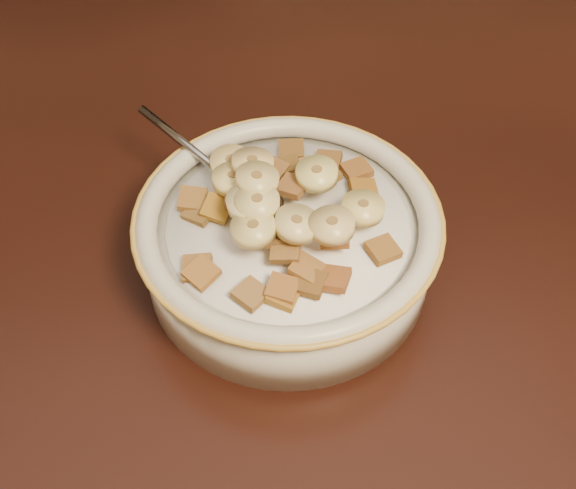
{
  "coord_description": "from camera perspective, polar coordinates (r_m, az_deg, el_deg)",
  "views": [
    {
      "loc": [
        -0.0,
        -0.42,
        1.19
      ],
      "look_at": [
        0.04,
        -0.07,
        0.78
      ],
      "focal_mm": 45.0,
      "sensor_mm": 36.0,
      "label": 1
    }
  ],
  "objects": [
    {
      "name": "cereal_square_10",
      "position": [
        0.55,
        2.94,
        5.52
      ],
      "size": [
        0.03,
        0.03,
        0.01
      ],
      "primitive_type": "cube",
      "rotation": [
        -0.16,
        -0.13,
        0.35
      ],
      "color": "olive",
      "rests_on": "milk"
    },
    {
      "name": "cereal_square_11",
      "position": [
        0.48,
        -0.46,
        -3.51
      ],
      "size": [
        0.03,
        0.03,
        0.01
      ],
      "primitive_type": "cube",
      "rotation": [
        -0.01,
        -0.09,
        2.75
      ],
      "color": "#915520",
      "rests_on": "milk"
    },
    {
      "name": "cereal_square_21",
      "position": [
        0.53,
        -5.62,
        2.87
      ],
      "size": [
        0.03,
        0.03,
        0.01
      ],
      "primitive_type": "cube",
      "rotation": [
        -0.24,
        -0.16,
        2.73
      ],
      "color": "#906018",
      "rests_on": "milk"
    },
    {
      "name": "banana_slice_0",
      "position": [
        0.53,
        2.28,
        5.59
      ],
      "size": [
        0.04,
        0.04,
        0.01
      ],
      "primitive_type": "cylinder",
      "rotation": [
        -0.06,
        -0.02,
        1.77
      ],
      "color": "#E7D972",
      "rests_on": "milk"
    },
    {
      "name": "banana_slice_8",
      "position": [
        0.49,
        3.5,
        1.51
      ],
      "size": [
        0.04,
        0.03,
        0.01
      ],
      "primitive_type": "cylinder",
      "rotation": [
        -0.02,
        -0.07,
        0.13
      ],
      "color": "tan",
      "rests_on": "milk"
    },
    {
      "name": "cereal_square_13",
      "position": [
        0.53,
        -7.03,
        2.56
      ],
      "size": [
        0.03,
        0.03,
        0.01
      ],
      "primitive_type": "cube",
      "rotation": [
        -0.13,
        0.11,
        2.5
      ],
      "color": "brown",
      "rests_on": "milk"
    },
    {
      "name": "milk",
      "position": [
        0.53,
        0.0,
        1.55
      ],
      "size": [
        0.18,
        0.18,
        0.0
      ],
      "primitive_type": "cylinder",
      "color": "white",
      "rests_on": "cereal_bowl"
    },
    {
      "name": "banana_slice_5",
      "position": [
        0.51,
        -2.45,
        5.13
      ],
      "size": [
        0.04,
        0.04,
        0.01
      ],
      "primitive_type": "cylinder",
      "rotation": [
        0.07,
        0.09,
        0.66
      ],
      "color": "#D7B46B",
      "rests_on": "milk"
    },
    {
      "name": "cereal_square_4",
      "position": [
        0.57,
        3.16,
        6.56
      ],
      "size": [
        0.03,
        0.03,
        0.01
      ],
      "primitive_type": "cube",
      "rotation": [
        -0.1,
        0.11,
        2.78
      ],
      "color": "brown",
      "rests_on": "milk"
    },
    {
      "name": "cereal_square_25",
      "position": [
        0.58,
        0.26,
        7.47
      ],
      "size": [
        0.02,
        0.02,
        0.01
      ],
      "primitive_type": "cube",
      "rotation": [
        -0.03,
        -0.06,
        1.48
      ],
      "color": "brown",
      "rests_on": "milk"
    },
    {
      "name": "spoon",
      "position": [
        0.54,
        -2.75,
        3.66
      ],
      "size": [
        0.06,
        0.06,
        0.01
      ],
      "primitive_type": "ellipsoid",
      "rotation": [
        0.0,
        0.0,
        3.87
      ],
      "color": "gray",
      "rests_on": "cereal_bowl"
    },
    {
      "name": "chair",
      "position": [
        1.19,
        -12.88,
        10.88
      ],
      "size": [
        0.55,
        0.55,
        0.95
      ],
      "primitive_type": "cube",
      "rotation": [
        0.0,
        0.0,
        0.41
      ],
      "color": "black",
      "rests_on": "floor"
    },
    {
      "name": "cereal_square_22",
      "position": [
        0.51,
        7.53,
        -0.4
      ],
      "size": [
        0.03,
        0.03,
        0.01
      ],
      "primitive_type": "cube",
      "rotation": [
        0.03,
        -0.06,
        1.93
      ],
      "color": "olive",
      "rests_on": "milk"
    },
    {
      "name": "cereal_square_19",
      "position": [
        0.5,
        -7.19,
        -1.88
      ],
      "size": [
        0.02,
        0.02,
        0.01
      ],
      "primitive_type": "cube",
      "rotation": [
        -0.12,
        -0.18,
        1.47
      ],
      "color": "olive",
      "rests_on": "milk"
    },
    {
      "name": "cereal_bowl",
      "position": [
        0.55,
        0.0,
        -0.28
      ],
      "size": [
        0.22,
        0.22,
        0.05
      ],
      "primitive_type": "cylinder",
      "color": "beige",
      "rests_on": "table"
    },
    {
      "name": "cereal_square_6",
      "position": [
        0.56,
        5.45,
        5.91
      ],
      "size": [
        0.03,
        0.03,
        0.01
      ],
      "primitive_type": "cube",
      "rotation": [
        -0.05,
        -0.05,
        0.29
      ],
      "color": "brown",
      "rests_on": "milk"
    },
    {
      "name": "cereal_square_2",
      "position": [
        0.53,
        -2.94,
        4.38
      ],
      "size": [
        0.03,
        0.03,
        0.01
      ],
      "primitive_type": "cube",
      "rotation": [
        -0.22,
        0.07,
        1.24
      ],
      "color": "brown",
      "rests_on": "milk"
    },
    {
      "name": "cereal_square_23",
      "position": [
        0.52,
        -3.85,
        3.75
      ],
      "size": [
        0.02,
        0.02,
        0.01
      ],
      "primitive_type": "cube",
      "rotation": [
        0.0,
        0.01,
        2.93
      ],
      "color": "brown",
      "rests_on": "milk"
    },
    {
      "name": "cereal_square_5",
      "position": [
        0.5,
        -0.77,
        0.78
      ],
      "size": [
        0.02,
        0.02,
        0.01
      ],
      "primitive_type": "cube",
      "rotation": [
        0.16,
        0.15,
        3.05
      ],
      "color": "brown",
      "rests_on": "milk"
    },
    {
      "name": "banana_slice_9",
      "position": [
        0.49,
        0.7,
        1.63
      ],
      "size": [
        0.04,
        0.04,
        0.02
      ],
      "primitive_type": "cylinder",
      "rotation": [
        0.11,
        0.12,
        0.69
      ],
      "color": "#CBB585",
      "rests_on": "milk"
    },
    {
      "name": "cereal_square_8",
      "position": [
        0.49,
        -6.87,
        -2.23
      ],
      "size": [
        0.03,
        0.03,
        0.01
      ],
      "primitive_type": "cube",
      "rotation": [
        0.09,
        -0.18,
        0.7
      ],
      "color": "brown",
      "rests_on": "milk"
    },
    {
      "name": "cereal_square_15",
      "position": [
        0.56,
        -0.08,
        6.18
      ],
      "size": [
        0.02,
        0.02,
        0.01
      ],
      "primitive_type": "cube",
      "rotation": [
        -0.19,
        0.1,
        1.58
      ],
      "color": "brown",
      "rests_on": "milk"
    },
    {
      "name": "cereal_square_7",
      "position": [
        0.5,
        3.75,
        0.69
      ],
      "size": [
        0.02,
        0.02,
        0.01
      ],
      "primitive_type": "cube",
      "rotation": [
        -0.14,
        0.01,
        1.37
      ],
      "color": "brown",
      "rests_on": "milk"
    },
    {
      "name": "cereal_square_3",
      "position": [
        0.48,
        3.65,
        -2.72
      ],
      "size": [
        0.03,
        0.03,
        0.01
      ],
      "primitive_type": "cube",
      "rotation": [
        0.07,
        0.15,
        2.73
      ],
      "color": "brown",
      "rests_on": "milk"
    },
    {
      "name": "cereal_square_18",
      "position": [
        0.49,
        1.47,
        -1.95
      ],
      "size": [
        0.03,
        0.03,
        0.01
      ],
      "primitive_type": "cube",
      "rotation": [
        0.07,
        -0.17,
        2.49
      ],
      "color": "olive",
      "rests_on": "milk"
    },
    {
      "name": "banana_slice_4",
      "position": [
        0.49,
        -2.76,
        1.25
      ],
      "size": [
        0.04,
        0.04,
        0.01
      ],
      "primitive_type": "cylinder",
      "rotation": [
        -0.05,
        -0.08,
        0.58
      ],
      "color": "#D6CB87",
      "rests_on": "milk"
    },
    {
      "name": "cereal_square_9",
      "position": [
        0.56,
        1.17,
        5.98
      ],
      "size": [
        0.02,
        0.02,
        0.01
      ],
      "primitive_type": "cube",
      "rotation": [
        -0.03,
        0.06,
        1.8
      ],
      "color": "olive",
      "rests_on": "milk"
    },
    {
      "name": "banana_slice_3",
      "position": [
        0.51,
        5.94,
        2.88
      ],
      "size": [
        0.03,
        0.03,
        0.01
      ],
      "primitive_type": "cylinder",
      "rotation": [
        0.05,
        0.05,
        1.5
      ],
      "color": "#E0CC7A",
      "rests_on": "milk"
    },
    {
      "name": "cereal_square_0",
      "position": [
        0.48,
        1.75,
        -3.03
      ],
      "size": [
        0.03,
        0.03,
        0.01
      ],
      "primitive_type": "cube",
      "rotation": [
        -0.07,
        -0.06,
        1.09
      ],
      "color": "brown",
      "rests_on": "milk"
    },
    {
      "name": "banana_slice_1",
      "position": [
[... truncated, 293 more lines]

